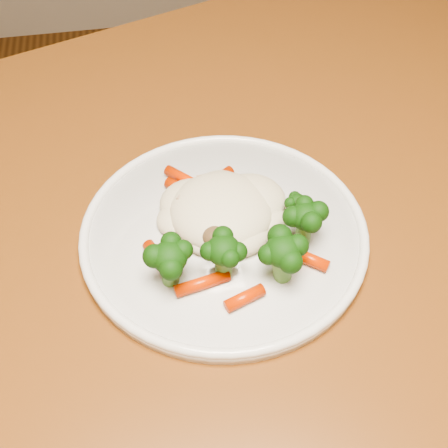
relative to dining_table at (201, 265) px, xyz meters
name	(u,v)px	position (x,y,z in m)	size (l,w,h in m)	color
dining_table	(201,265)	(0.00, 0.00, 0.00)	(1.41, 1.17, 0.75)	brown
plate	(224,233)	(0.02, -0.04, 0.10)	(0.29, 0.29, 0.01)	white
meal	(231,222)	(0.02, -0.05, 0.13)	(0.18, 0.20, 0.05)	beige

